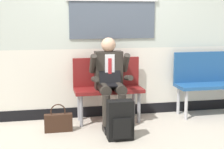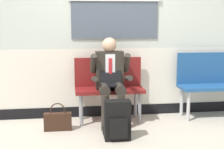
% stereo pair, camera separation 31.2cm
% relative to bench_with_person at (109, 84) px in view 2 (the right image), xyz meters
% --- Properties ---
extents(ground_plane, '(18.00, 18.00, 0.00)m').
position_rel_bench_with_person_xyz_m(ground_plane, '(0.02, -0.49, -0.55)').
color(ground_plane, '#B2A899').
extents(station_wall, '(5.36, 0.16, 3.11)m').
position_rel_bench_with_person_xyz_m(station_wall, '(0.02, 0.28, 0.99)').
color(station_wall, beige).
rests_on(station_wall, ground).
extents(bench_with_person, '(1.01, 0.42, 0.94)m').
position_rel_bench_with_person_xyz_m(bench_with_person, '(0.00, 0.00, 0.00)').
color(bench_with_person, maroon).
rests_on(bench_with_person, ground).
extents(bench_empty, '(1.10, 0.42, 1.00)m').
position_rel_bench_with_person_xyz_m(bench_empty, '(1.64, 0.01, 0.02)').
color(bench_empty, navy).
rests_on(bench_empty, ground).
extents(person_seated, '(0.57, 0.70, 1.26)m').
position_rel_bench_with_person_xyz_m(person_seated, '(0.00, -0.20, 0.12)').
color(person_seated, '#2D2823').
rests_on(person_seated, ground).
extents(backpack, '(0.33, 0.21, 0.51)m').
position_rel_bench_with_person_xyz_m(backpack, '(0.00, -0.83, -0.30)').
color(backpack, black).
rests_on(backpack, ground).
extents(handbag, '(0.38, 0.10, 0.39)m').
position_rel_bench_with_person_xyz_m(handbag, '(-0.76, -0.37, -0.42)').
color(handbag, '#331E14').
rests_on(handbag, ground).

